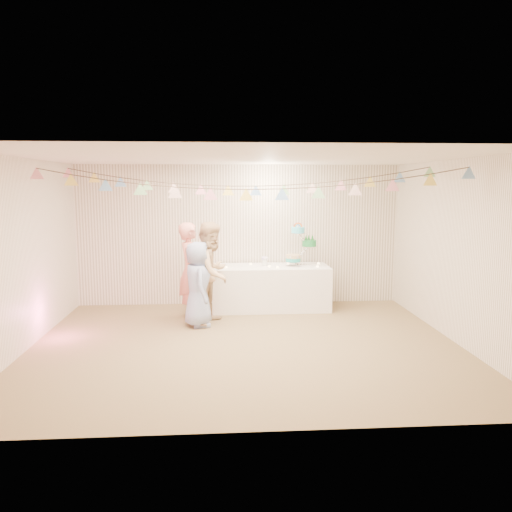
{
  "coord_description": "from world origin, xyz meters",
  "views": [
    {
      "loc": [
        -0.33,
        -6.78,
        2.26
      ],
      "look_at": [
        0.2,
        0.8,
        1.15
      ],
      "focal_mm": 35.0,
      "sensor_mm": 36.0,
      "label": 1
    }
  ],
  "objects": [
    {
      "name": "cake_middle",
      "position": [
        1.28,
        2.17,
        1.11
      ],
      "size": [
        0.27,
        0.27,
        0.22
      ],
      "primitive_type": null,
      "color": "#1C803B",
      "rests_on": "cake_stand"
    },
    {
      "name": "table",
      "position": [
        0.55,
        2.03,
        0.39
      ],
      "size": [
        2.09,
        0.84,
        0.78
      ],
      "primitive_type": "cube",
      "color": "white",
      "rests_on": "floor"
    },
    {
      "name": "tealight_3",
      "position": [
        0.9,
        2.25,
        0.8
      ],
      "size": [
        0.04,
        0.04,
        0.03
      ],
      "primitive_type": "cylinder",
      "color": "#FFD88C",
      "rests_on": "table"
    },
    {
      "name": "cake_bottom",
      "position": [
        0.95,
        2.02,
        0.84
      ],
      "size": [
        0.31,
        0.31,
        0.15
      ],
      "primitive_type": null,
      "color": "teal",
      "rests_on": "cake_stand"
    },
    {
      "name": "tealight_5",
      "position": [
        1.45,
        2.18,
        0.8
      ],
      "size": [
        0.04,
        0.04,
        0.03
      ],
      "primitive_type": "cylinder",
      "color": "#FFD88C",
      "rests_on": "table"
    },
    {
      "name": "posy",
      "position": [
        0.45,
        2.08,
        0.84
      ],
      "size": [
        0.15,
        0.15,
        0.17
      ],
      "primitive_type": null,
      "color": "white",
      "rests_on": "table"
    },
    {
      "name": "back_wall",
      "position": [
        0.0,
        2.5,
        1.3
      ],
      "size": [
        6.0,
        6.0,
        0.0
      ],
      "primitive_type": "plane",
      "color": "white",
      "rests_on": "ground"
    },
    {
      "name": "left_wall",
      "position": [
        -3.0,
        0.0,
        1.3
      ],
      "size": [
        5.0,
        5.0,
        0.0
      ],
      "primitive_type": "plane",
      "color": "white",
      "rests_on": "ground"
    },
    {
      "name": "floor",
      "position": [
        0.0,
        0.0,
        0.0
      ],
      "size": [
        6.0,
        6.0,
        0.0
      ],
      "primitive_type": "plane",
      "color": "brown",
      "rests_on": "ground"
    },
    {
      "name": "right_wall",
      "position": [
        3.0,
        0.0,
        1.3
      ],
      "size": [
        5.0,
        5.0,
        0.0
      ],
      "primitive_type": "plane",
      "color": "white",
      "rests_on": "ground"
    },
    {
      "name": "person_child",
      "position": [
        -0.71,
        1.01,
        0.68
      ],
      "size": [
        0.55,
        0.73,
        1.36
      ],
      "primitive_type": "imported",
      "rotation": [
        0.0,
        0.0,
        1.77
      ],
      "color": "#92A2CF",
      "rests_on": "floor"
    },
    {
      "name": "tealight_0",
      "position": [
        -0.25,
        1.88,
        0.8
      ],
      "size": [
        0.04,
        0.04,
        0.03
      ],
      "primitive_type": "cylinder",
      "color": "#FFD88C",
      "rests_on": "table"
    },
    {
      "name": "tealight_1",
      "position": [
        0.2,
        2.21,
        0.8
      ],
      "size": [
        0.04,
        0.04,
        0.03
      ],
      "primitive_type": "cylinder",
      "color": "#FFD88C",
      "rests_on": "table"
    },
    {
      "name": "bunting_front",
      "position": [
        0.0,
        -0.2,
        2.32
      ],
      "size": [
        5.6,
        0.9,
        0.36
      ],
      "primitive_type": null,
      "color": "#72A5E5",
      "rests_on": "ceiling"
    },
    {
      "name": "tealight_2",
      "position": [
        0.65,
        1.81,
        0.8
      ],
      "size": [
        0.04,
        0.04,
        0.03
      ],
      "primitive_type": "cylinder",
      "color": "#FFD88C",
      "rests_on": "table"
    },
    {
      "name": "person_adult_a",
      "position": [
        -0.85,
        1.44,
        0.81
      ],
      "size": [
        0.42,
        0.61,
        1.63
      ],
      "primitive_type": "imported",
      "rotation": [
        0.0,
        0.0,
        1.63
      ],
      "color": "#E9897A",
      "rests_on": "floor"
    },
    {
      "name": "person_adult_b",
      "position": [
        -0.49,
        1.19,
        0.83
      ],
      "size": [
        0.91,
        0.99,
        1.65
      ],
      "primitive_type": "imported",
      "rotation": [
        0.0,
        0.0,
        1.12
      ],
      "color": "tan",
      "rests_on": "floor"
    },
    {
      "name": "platter",
      "position": [
        0.01,
        1.98,
        0.76
      ],
      "size": [
        0.31,
        0.31,
        0.02
      ],
      "primitive_type": "cylinder",
      "color": "white",
      "rests_on": "table"
    },
    {
      "name": "tealight_6",
      "position": [
        0.52,
        1.92,
        0.8
      ],
      "size": [
        0.04,
        0.04,
        0.03
      ],
      "primitive_type": "cylinder",
      "color": "#FFD88C",
      "rests_on": "table"
    },
    {
      "name": "bunting_back",
      "position": [
        0.0,
        1.1,
        2.35
      ],
      "size": [
        5.6,
        1.1,
        0.4
      ],
      "primitive_type": null,
      "color": "pink",
      "rests_on": "ceiling"
    },
    {
      "name": "tealight_4",
      "position": [
        1.37,
        1.85,
        0.8
      ],
      "size": [
        0.04,
        0.04,
        0.03
      ],
      "primitive_type": "cylinder",
      "color": "#FFD88C",
      "rests_on": "table"
    },
    {
      "name": "cake_top_tier",
      "position": [
        1.04,
        2.05,
        1.38
      ],
      "size": [
        0.25,
        0.25,
        0.19
      ],
      "primitive_type": null,
      "color": "#4BD3EE",
      "rests_on": "cake_stand"
    },
    {
      "name": "front_wall",
      "position": [
        0.0,
        -2.5,
        1.3
      ],
      "size": [
        6.0,
        6.0,
        0.0
      ],
      "primitive_type": "plane",
      "color": "white",
      "rests_on": "ground"
    },
    {
      "name": "ceiling",
      "position": [
        0.0,
        0.0,
        2.6
      ],
      "size": [
        6.0,
        6.0,
        0.0
      ],
      "primitive_type": "plane",
      "color": "silver",
      "rests_on": "ground"
    },
    {
      "name": "cake_stand",
      "position": [
        1.1,
        2.08,
        1.11
      ],
      "size": [
        0.65,
        0.38,
        0.72
      ],
      "primitive_type": null,
      "color": "silver",
      "rests_on": "table"
    }
  ]
}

